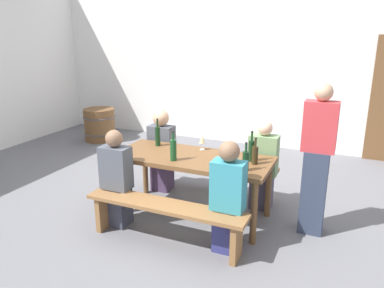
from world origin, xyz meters
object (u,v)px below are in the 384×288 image
wine_bottle_3 (158,136)px  seated_guest_near_0 (117,181)px  seated_guest_far_1 (263,167)px  bench_far (213,169)px  bench_near (165,213)px  wine_glass_1 (202,140)px  wine_bottle_1 (173,149)px  wine_bottle_2 (251,150)px  wine_glass_0 (236,160)px  seated_guest_far_0 (162,152)px  standing_host (317,163)px  tasting_table (192,163)px  wine_bottle_4 (246,160)px  wine_barrel (100,125)px  wine_bottle_0 (255,155)px  seated_guest_near_1 (228,199)px

wine_bottle_3 → seated_guest_near_0: 0.85m
seated_guest_far_1 → bench_far: bearing=-101.9°
bench_near → bench_far: same height
wine_glass_1 → seated_guest_near_0: bearing=-129.9°
wine_bottle_1 → seated_guest_near_0: (-0.55, -0.33, -0.34)m
bench_far → seated_guest_near_0: size_ratio=1.55×
seated_guest_far_1 → wine_bottle_2: bearing=-5.9°
wine_glass_0 → seated_guest_far_0: bearing=148.4°
wine_bottle_1 → wine_glass_1: size_ratio=1.83×
wine_bottle_1 → wine_glass_0: size_ratio=2.11×
wine_bottle_2 → seated_guest_far_0: (-1.37, 0.43, -0.32)m
seated_guest_near_0 → standing_host: 2.20m
wine_bottle_2 → seated_guest_far_1: bearing=84.1°
seated_guest_far_1 → tasting_table: bearing=-52.6°
bench_far → wine_bottle_3: wine_bottle_3 is taller
tasting_table → standing_host: standing_host is taller
wine_bottle_4 → wine_glass_1: wine_bottle_4 is taller
wine_bottle_2 → wine_bottle_4: 0.32m
wine_bottle_4 → standing_host: size_ratio=0.19×
wine_bottle_1 → tasting_table: bearing=57.6°
tasting_table → wine_barrel: size_ratio=2.83×
wine_bottle_1 → wine_bottle_2: size_ratio=0.98×
wine_bottle_0 → seated_guest_near_0: (-1.42, -0.58, -0.32)m
wine_bottle_0 → standing_host: standing_host is taller
wine_glass_1 → wine_barrel: wine_glass_1 is taller
tasting_table → seated_guest_far_1: (0.71, 0.55, -0.13)m
wine_bottle_0 → wine_bottle_1: wine_bottle_1 is taller
bench_near → wine_bottle_0: size_ratio=5.81×
seated_guest_far_0 → wine_bottle_3: bearing=21.1°
tasting_table → wine_bottle_3: size_ratio=5.24×
seated_guest_far_0 → wine_barrel: seated_guest_far_0 is taller
wine_barrel → wine_bottle_3: bearing=-39.4°
seated_guest_far_0 → wine_glass_0: bearing=58.4°
standing_host → wine_bottle_3: bearing=-0.8°
wine_bottle_4 → standing_host: (0.67, 0.39, -0.06)m
bench_near → bench_far: size_ratio=1.00×
bench_near → seated_guest_near_1: (0.63, 0.15, 0.21)m
wine_bottle_0 → wine_bottle_2: wine_bottle_2 is taller
wine_bottle_1 → seated_guest_near_1: seated_guest_near_1 is taller
bench_near → wine_bottle_4: (0.70, 0.50, 0.51)m
wine_glass_0 → tasting_table: bearing=157.3°
bench_near → wine_bottle_0: wine_bottle_0 is taller
wine_glass_1 → seated_guest_far_1: bearing=20.3°
wine_bottle_1 → wine_bottle_3: (-0.43, 0.43, 0.00)m
seated_guest_far_1 → wine_barrel: size_ratio=1.73×
wine_glass_1 → seated_guest_far_0: seated_guest_far_0 is taller
seated_guest_near_0 → tasting_table: bearing=-51.4°
wine_bottle_2 → wine_bottle_4: bearing=-85.4°
bench_far → seated_guest_near_0: seated_guest_near_0 is taller
tasting_table → seated_guest_near_0: 0.89m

